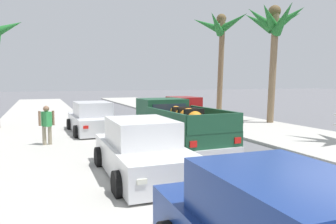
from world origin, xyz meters
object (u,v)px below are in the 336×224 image
Objects in this scene: pickup_truck at (177,127)px; palm_tree_right_fore at (221,33)px; car_left_near at (183,110)px; palm_tree_right_back at (274,27)px; car_right_mid at (142,151)px; pedestrian at (47,124)px; car_right_near at (92,119)px.

pickup_truck is 12.84m from palm_tree_right_fore.
pickup_truck is 1.22× the size of car_left_near.
palm_tree_right_fore reaches higher than palm_tree_right_back.
car_right_mid is 0.64× the size of palm_tree_right_back.
pedestrian is (-11.75, -7.24, -4.92)m from palm_tree_right_fore.
palm_tree_right_back is 4.24× the size of pedestrian.
car_left_near is 6.64m from car_right_near.
car_left_near is 0.64× the size of palm_tree_right_back.
palm_tree_right_fore is at bearing 94.63° from palm_tree_right_back.
palm_tree_right_back is at bearing 9.99° from pedestrian.
car_right_near is 2.70× the size of pedestrian.
car_right_near is at bearing -154.02° from palm_tree_right_fore.
car_right_near is 0.60× the size of palm_tree_right_fore.
pickup_truck reaches higher than car_left_near.
palm_tree_right_fore is 4.52× the size of pedestrian.
pedestrian reaches higher than car_right_near.
palm_tree_right_fore reaches higher than car_right_near.
palm_tree_right_fore is at bearing 31.64° from pedestrian.
palm_tree_right_back is (0.41, -5.09, -0.32)m from palm_tree_right_fore.
palm_tree_right_fore reaches higher than car_left_near.
palm_tree_right_back is at bearing 35.75° from car_right_mid.
pedestrian is (-4.43, 2.05, 0.10)m from pickup_truck.
palm_tree_right_fore is (9.56, 12.27, 5.12)m from car_right_mid.
car_right_mid is 13.19m from palm_tree_right_back.
car_left_near is (3.62, 7.46, -0.10)m from pickup_truck.
car_left_near is at bearing 33.91° from pedestrian.
pedestrian is (-8.05, -5.41, 0.20)m from car_left_near.
palm_tree_right_fore is (9.68, 4.72, 5.12)m from car_right_near.
palm_tree_right_back is at bearing -38.51° from car_left_near.
pedestrian is (-2.07, -2.52, 0.20)m from car_right_near.
car_right_near and car_right_mid have the same top height.
palm_tree_right_fore is 1.07× the size of palm_tree_right_back.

